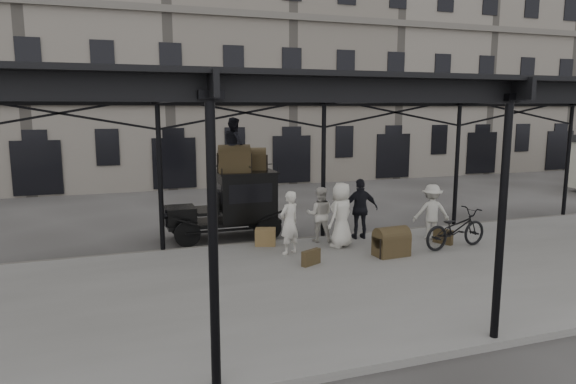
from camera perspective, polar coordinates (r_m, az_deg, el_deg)
name	(u,v)px	position (r m, az deg, el deg)	size (l,w,h in m)	color
ground	(350,257)	(14.80, 6.92, -7.19)	(120.00, 120.00, 0.00)	#383533
platform	(386,276)	(13.09, 10.81, -9.14)	(28.00, 8.00, 0.15)	slate
canopy	(386,90)	(12.68, 10.80, 11.02)	(22.50, 9.00, 4.74)	black
building_frontage	(218,60)	(31.49, -7.80, 14.32)	(64.00, 8.00, 14.00)	slate
taxi	(236,201)	(16.73, -5.84, -1.01)	(3.65, 1.55, 2.18)	black
porter_left	(289,223)	(14.27, 0.16, -3.43)	(0.65, 0.43, 1.78)	beige
porter_midleft	(320,214)	(15.63, 3.58, -2.49)	(0.82, 0.64, 1.69)	beige
porter_centre	(341,215)	(15.06, 5.93, -2.54)	(0.93, 0.61, 1.91)	beige
porter_official	(360,209)	(16.09, 8.06, -1.87)	(1.10, 0.46, 1.88)	black
porter_right	(432,212)	(16.43, 15.66, -2.17)	(1.12, 0.64, 1.73)	beige
bicycle	(456,229)	(15.69, 18.13, -3.88)	(0.77, 2.20, 1.16)	black
porter_roof	(234,145)	(16.41, -5.97, 5.26)	(0.84, 0.65, 1.72)	black
steamer_trunk_roof_near	(234,161)	(16.29, -5.99, 3.47)	(0.99, 0.61, 0.73)	#41341E
steamer_trunk_roof_far	(253,161)	(16.92, -3.86, 3.51)	(0.83, 0.51, 0.61)	#41341E
steamer_trunk_platform	(391,244)	(14.49, 11.41, -5.65)	(0.93, 0.57, 0.68)	#41341E
wicker_hamper	(265,237)	(15.33, -2.53, -5.00)	(0.60, 0.45, 0.50)	brown
suitcase_upright	(443,236)	(16.16, 16.84, -4.73)	(0.15, 0.60, 0.45)	#41341E
suitcase_flat	(311,257)	(13.44, 2.58, -7.27)	(0.60, 0.15, 0.40)	#41341E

